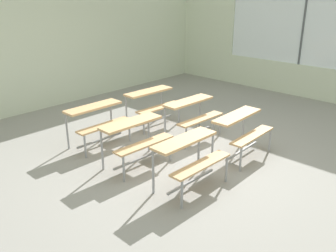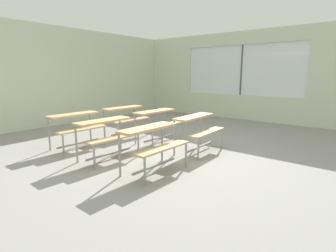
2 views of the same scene
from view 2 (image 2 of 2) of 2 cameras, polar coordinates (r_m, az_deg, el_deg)
ground at (r=5.29m, az=-2.13°, el=-6.48°), size 10.00×9.00×0.05m
wall_back at (r=8.68m, az=-25.66°, el=9.66°), size 10.00×0.12×3.00m
wall_right at (r=9.35m, az=19.25°, el=9.86°), size 0.12×9.00×3.00m
desk_bench_r0c0 at (r=4.26m, az=-3.26°, el=-2.69°), size 1.11×0.61×0.74m
desk_bench_r0c1 at (r=5.39m, az=6.65°, el=0.25°), size 1.12×0.62×0.74m
desk_bench_r1c0 at (r=5.01m, az=-13.11°, el=-0.81°), size 1.12×0.63×0.74m
desk_bench_r1c1 at (r=6.11m, az=-2.15°, el=1.64°), size 1.12×0.64×0.74m
desk_bench_r2c0 at (r=5.96m, az=-19.30°, el=0.76°), size 1.11×0.60×0.74m
desk_bench_r2c1 at (r=6.82m, az=-9.20°, el=2.53°), size 1.13×0.64×0.74m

